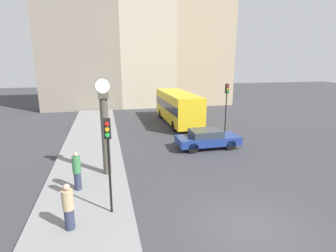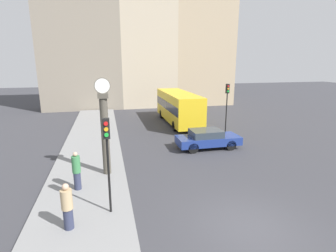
% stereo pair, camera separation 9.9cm
% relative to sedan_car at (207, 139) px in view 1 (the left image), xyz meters
% --- Properties ---
extents(ground_plane, '(120.00, 120.00, 0.00)m').
position_rel_sedan_car_xyz_m(ground_plane, '(-1.87, -8.88, -0.69)').
color(ground_plane, '#38383D').
extents(sidewalk_corner, '(3.92, 27.34, 0.14)m').
position_rel_sedan_car_xyz_m(sidewalk_corner, '(-7.87, 2.79, -0.62)').
color(sidewalk_corner, gray).
rests_on(sidewalk_corner, ground_plane).
extents(building_row, '(24.75, 5.00, 18.96)m').
position_rel_sedan_car_xyz_m(building_row, '(-2.36, 19.16, 8.05)').
color(building_row, gray).
rests_on(building_row, ground_plane).
extents(sedan_car, '(4.36, 1.79, 1.32)m').
position_rel_sedan_car_xyz_m(sedan_car, '(0.00, 0.00, 0.00)').
color(sedan_car, navy).
rests_on(sedan_car, ground_plane).
extents(bus_distant, '(2.42, 8.81, 3.00)m').
position_rel_sedan_car_xyz_m(bus_distant, '(0.03, 7.75, 1.02)').
color(bus_distant, gold).
rests_on(bus_distant, ground_plane).
extents(traffic_light_near, '(0.26, 0.24, 3.76)m').
position_rel_sedan_car_xyz_m(traffic_light_near, '(-6.76, -6.84, 2.14)').
color(traffic_light_near, black).
rests_on(traffic_light_near, sidewalk_corner).
extents(traffic_light_far, '(0.26, 0.24, 4.15)m').
position_rel_sedan_car_xyz_m(traffic_light_far, '(2.89, 3.22, 2.26)').
color(traffic_light_far, black).
rests_on(traffic_light_far, ground_plane).
extents(street_clock, '(0.78, 0.52, 4.99)m').
position_rel_sedan_car_xyz_m(street_clock, '(-6.85, -3.04, 1.81)').
color(street_clock, '#4C473D').
rests_on(street_clock, sidewalk_corner).
extents(pedestrian_tan_coat, '(0.39, 0.39, 1.72)m').
position_rel_sedan_car_xyz_m(pedestrian_tan_coat, '(-8.22, -7.59, 0.30)').
color(pedestrian_tan_coat, '#2D334C').
rests_on(pedestrian_tan_coat, sidewalk_corner).
extents(pedestrian_green_hoodie, '(0.37, 0.37, 1.81)m').
position_rel_sedan_car_xyz_m(pedestrian_green_hoodie, '(-8.19, -4.56, 0.35)').
color(pedestrian_green_hoodie, '#2D334C').
rests_on(pedestrian_green_hoodie, sidewalk_corner).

